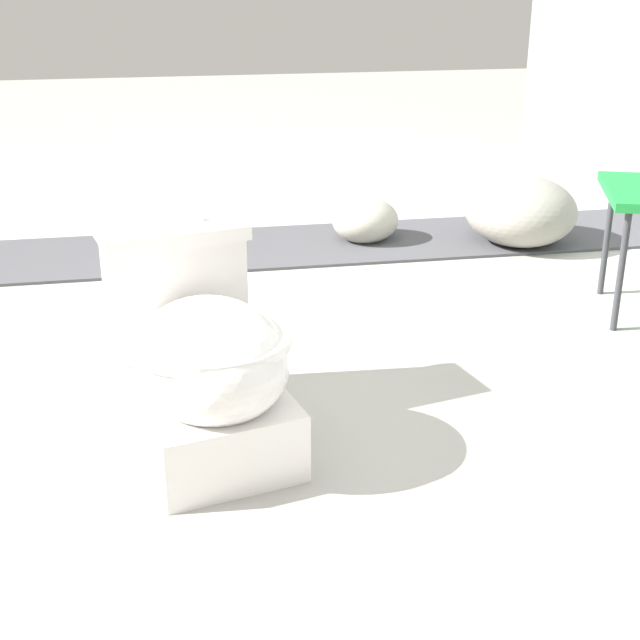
{
  "coord_description": "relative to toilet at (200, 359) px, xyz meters",
  "views": [
    {
      "loc": [
        2.21,
        0.09,
        1.14
      ],
      "look_at": [
        0.21,
        0.45,
        0.3
      ],
      "focal_mm": 50.0,
      "sensor_mm": 36.0,
      "label": 1
    }
  ],
  "objects": [
    {
      "name": "toilet",
      "position": [
        0.0,
        0.0,
        0.0
      ],
      "size": [
        0.7,
        0.5,
        0.52
      ],
      "rotation": [
        0.0,
        0.0,
        0.23
      ],
      "color": "white",
      "rests_on": "ground"
    },
    {
      "name": "gravel_strip",
      "position": [
        -1.52,
        0.35,
        -0.21
      ],
      "size": [
        0.56,
        8.0,
        0.01
      ],
      "primitive_type": "cube",
      "color": "#4C4C51",
      "rests_on": "ground"
    },
    {
      "name": "ground_plane",
      "position": [
        -0.22,
        -0.15,
        -0.22
      ],
      "size": [
        14.0,
        14.0,
        0.0
      ],
      "primitive_type": "plane",
      "color": "#A8A59E"
    },
    {
      "name": "boulder_near",
      "position": [
        -1.4,
        1.4,
        -0.08
      ],
      "size": [
        0.62,
        0.61,
        0.29
      ],
      "primitive_type": "ellipsoid",
      "rotation": [
        0.0,
        0.0,
        0.43
      ],
      "color": "gray",
      "rests_on": "ground"
    },
    {
      "name": "boulder_far",
      "position": [
        -1.54,
        0.77,
        -0.13
      ],
      "size": [
        0.34,
        0.35,
        0.19
      ],
      "primitive_type": "ellipsoid",
      "rotation": [
        0.0,
        0.0,
        1.9
      ],
      "color": "#ADA899",
      "rests_on": "ground"
    }
  ]
}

